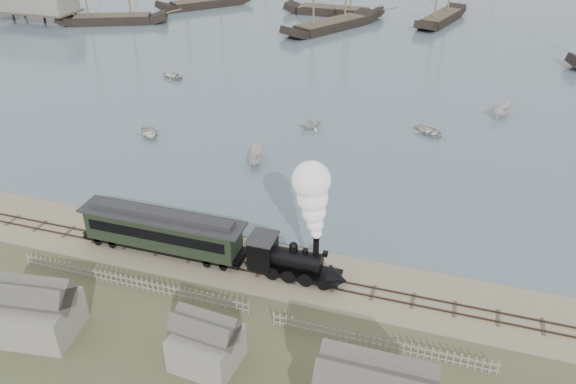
% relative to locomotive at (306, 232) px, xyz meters
% --- Properties ---
extents(ground, '(600.00, 600.00, 0.00)m').
position_rel_locomotive_xyz_m(ground, '(-5.72, 2.00, -4.47)').
color(ground, gray).
rests_on(ground, ground).
extents(rail_track, '(120.00, 1.80, 0.16)m').
position_rel_locomotive_xyz_m(rail_track, '(-5.72, 0.00, -4.43)').
color(rail_track, '#3B2A20').
rests_on(rail_track, ground).
extents(picket_fence_west, '(19.00, 0.10, 1.20)m').
position_rel_locomotive_xyz_m(picket_fence_west, '(-12.22, -5.00, -4.47)').
color(picket_fence_west, slate).
rests_on(picket_fence_west, ground).
extents(picket_fence_east, '(15.00, 0.10, 1.20)m').
position_rel_locomotive_xyz_m(picket_fence_east, '(6.78, -5.50, -4.47)').
color(picket_fence_east, slate).
rests_on(picket_fence_east, ground).
extents(shed_left, '(5.00, 4.00, 4.10)m').
position_rel_locomotive_xyz_m(shed_left, '(-15.72, -11.00, -4.47)').
color(shed_left, slate).
rests_on(shed_left, ground).
extents(shed_mid, '(4.00, 3.50, 3.60)m').
position_rel_locomotive_xyz_m(shed_mid, '(-3.72, -10.00, -4.47)').
color(shed_mid, slate).
rests_on(shed_mid, ground).
extents(locomotive, '(7.78, 2.90, 9.70)m').
position_rel_locomotive_xyz_m(locomotive, '(0.00, 0.00, 0.00)').
color(locomotive, black).
rests_on(locomotive, ground).
extents(passenger_coach, '(14.07, 2.71, 3.42)m').
position_rel_locomotive_xyz_m(passenger_coach, '(-12.19, -0.00, -2.31)').
color(passenger_coach, black).
rests_on(passenger_coach, ground).
extents(beached_dinghy, '(3.98, 4.89, 0.89)m').
position_rel_locomotive_xyz_m(beached_dinghy, '(-13.86, 1.86, -4.02)').
color(beached_dinghy, beige).
rests_on(beached_dinghy, ground).
extents(rowboat_0, '(4.64, 4.56, 0.79)m').
position_rel_locomotive_xyz_m(rowboat_0, '(-25.08, 20.05, -4.02)').
color(rowboat_0, beige).
rests_on(rowboat_0, harbor_water).
extents(rowboat_1, '(3.74, 3.78, 1.51)m').
position_rel_locomotive_xyz_m(rowboat_1, '(-7.38, 27.99, -3.66)').
color(rowboat_1, beige).
rests_on(rowboat_1, harbor_water).
extents(rowboat_2, '(4.14, 2.23, 1.52)m').
position_rel_locomotive_xyz_m(rowboat_2, '(-10.58, 17.27, -3.65)').
color(rowboat_2, beige).
rests_on(rowboat_2, harbor_water).
extents(rowboat_3, '(4.52, 4.78, 0.81)m').
position_rel_locomotive_xyz_m(rowboat_3, '(6.63, 30.58, -4.01)').
color(rowboat_3, beige).
rests_on(rowboat_3, harbor_water).
extents(rowboat_5, '(4.14, 3.36, 1.53)m').
position_rel_locomotive_xyz_m(rowboat_5, '(14.90, 39.28, -3.65)').
color(rowboat_5, beige).
rests_on(rowboat_5, harbor_water).
extents(rowboat_6, '(4.31, 4.88, 0.84)m').
position_rel_locomotive_xyz_m(rowboat_6, '(-32.60, 39.98, -3.99)').
color(rowboat_6, beige).
rests_on(rowboat_6, harbor_water).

